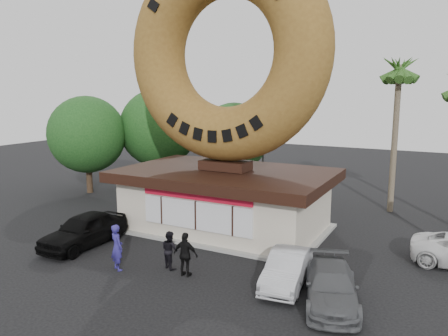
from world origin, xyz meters
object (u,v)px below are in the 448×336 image
giant_donut (226,53)px  person_left (117,247)px  car_grey (331,286)px  car_black (84,230)px  street_lamp (266,131)px  donut_shop (225,198)px  person_center (170,250)px  person_right (186,255)px  car_silver (287,269)px

giant_donut → person_left: (-1.45, -7.04, -8.39)m
car_grey → car_black: bearing=161.9°
street_lamp → car_grey: size_ratio=1.82×
donut_shop → giant_donut: size_ratio=1.00×
person_left → person_center: bearing=-123.4°
person_left → person_center: (1.87, 1.18, -0.17)m
car_black → car_grey: 12.13m
person_right → person_left: bearing=11.3°
person_right → car_black: size_ratio=0.39×
person_right → car_grey: (5.83, 0.47, -0.28)m
giant_donut → car_black: size_ratio=2.36×
car_silver → donut_shop: bearing=129.5°
person_center → giant_donut: bearing=-61.9°
person_left → car_silver: 7.11m
donut_shop → car_grey: size_ratio=2.55×
donut_shop → street_lamp: street_lamp is taller
person_left → car_grey: 8.84m
street_lamp → car_black: street_lamp is taller
giant_donut → street_lamp: bearing=100.5°
person_left → car_black: size_ratio=0.42×
person_center → person_left: bearing=56.4°
giant_donut → person_left: giant_donut is taller
giant_donut → car_silver: (5.37, -5.06, -8.73)m
person_left → car_grey: size_ratio=0.45×
car_black → person_center: bearing=-2.8°
street_lamp → person_right: bearing=-78.5°
street_lamp → person_right: 16.96m
giant_donut → street_lamp: size_ratio=1.40×
giant_donut → street_lamp: (-1.86, 10.00, -4.90)m
person_center → car_silver: 5.02m
car_grey → giant_donut: bearing=124.4°
person_center → car_silver: (4.96, 0.80, -0.17)m
giant_donut → donut_shop: bearing=-90.0°
person_center → car_black: (-5.25, 0.27, -0.01)m
giant_donut → car_black: (-4.84, -5.59, -8.58)m
person_left → car_grey: person_left is taller
person_center → car_silver: person_center is taller
street_lamp → car_silver: (7.23, -15.06, -3.83)m
donut_shop → street_lamp: 10.54m
person_center → car_grey: person_center is taller
street_lamp → donut_shop: bearing=-79.5°
giant_donut → person_center: bearing=-86.0°
giant_donut → car_grey: 12.77m
person_left → person_right: bearing=-140.5°
donut_shop → car_grey: 9.36m
person_center → person_right: size_ratio=0.89×
giant_donut → street_lamp: giant_donut is taller
car_silver → person_center: bearing=-178.1°
person_center → car_grey: bearing=-155.3°
person_right → car_black: 6.33m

